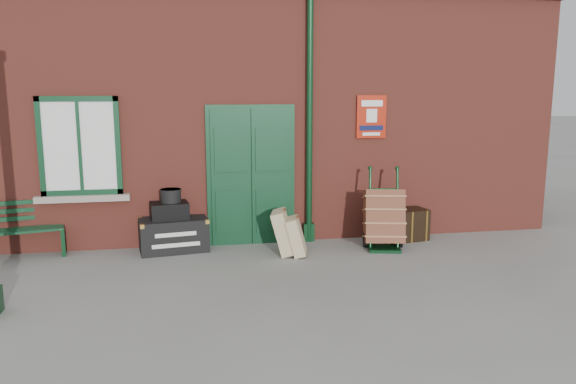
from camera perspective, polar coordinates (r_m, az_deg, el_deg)
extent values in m
plane|color=gray|center=(7.95, -0.32, -7.92)|extent=(80.00, 80.00, 0.00)
cube|color=brown|center=(11.02, -3.46, 7.80)|extent=(10.00, 4.00, 4.00)
cube|color=#38302B|center=(11.13, -3.59, 18.93)|extent=(10.30, 4.30, 0.30)
cube|color=#0E341D|center=(9.06, -3.77, 1.50)|extent=(1.42, 0.12, 2.32)
cube|color=white|center=(9.07, -20.41, 4.39)|extent=(1.20, 0.08, 1.50)
cylinder|color=black|center=(9.08, 2.21, 7.25)|extent=(0.10, 0.10, 4.00)
cube|color=#A71E0B|center=(9.40, 8.46, 7.56)|extent=(0.50, 0.03, 0.70)
cube|color=#0E341D|center=(9.30, -26.16, -3.57)|extent=(1.46, 0.67, 0.04)
cube|color=#0E341D|center=(9.45, -26.22, -1.74)|extent=(1.39, 0.34, 0.38)
cube|color=black|center=(9.33, -21.90, -4.55)|extent=(0.15, 0.43, 0.42)
cube|color=black|center=(8.97, -11.54, -4.26)|extent=(1.11, 0.71, 0.52)
cube|color=black|center=(8.89, -11.96, -1.85)|extent=(0.62, 0.49, 0.26)
cylinder|color=black|center=(8.84, -11.82, -0.37)|extent=(0.35, 0.35, 0.21)
cube|color=tan|center=(8.60, -0.47, -4.08)|extent=(0.47, 0.55, 0.70)
cube|color=tan|center=(8.54, 0.84, -4.51)|extent=(0.41, 0.50, 0.60)
cube|color=black|center=(8.99, 9.74, -5.72)|extent=(0.55, 0.45, 0.05)
cylinder|color=black|center=(8.99, 8.35, -1.66)|extent=(0.11, 0.35, 1.25)
cylinder|color=black|center=(9.04, 11.07, -1.66)|extent=(0.11, 0.35, 1.25)
cylinder|color=black|center=(9.12, 7.82, -4.82)|extent=(0.10, 0.24, 0.24)
cylinder|color=black|center=(9.19, 11.36, -4.81)|extent=(0.10, 0.24, 0.24)
cube|color=brown|center=(9.02, 9.70, -2.48)|extent=(0.73, 0.77, 0.92)
cube|color=black|center=(9.64, 11.72, -3.24)|extent=(0.80, 0.60, 0.52)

